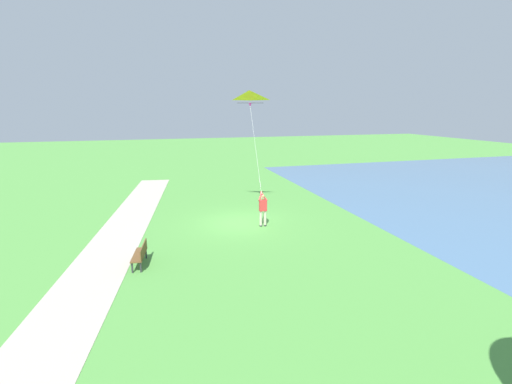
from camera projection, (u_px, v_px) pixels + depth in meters
name	position (u px, v px, depth m)	size (l,w,h in m)	color
ground_plane	(239.00, 223.00, 19.55)	(120.00, 120.00, 0.00)	#4C8E3D
walkway_path	(111.00, 248.00, 15.93)	(2.40, 32.00, 0.02)	#ADA393
person_kite_flyer	(263.00, 207.00, 18.82)	(0.52, 0.62, 1.83)	#232328
flying_kite	(249.00, 99.00, 20.36)	(1.82, 3.32, 5.37)	yellow
park_bench_near_walkway	(141.00, 253.00, 14.14)	(0.63, 1.54, 0.88)	brown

